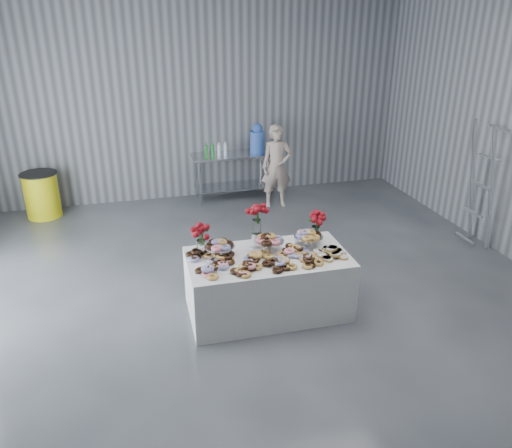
# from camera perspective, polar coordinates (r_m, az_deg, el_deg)

# --- Properties ---
(ground) EXTENTS (9.00, 9.00, 0.00)m
(ground) POSITION_cam_1_polar(r_m,az_deg,el_deg) (6.11, 0.58, -10.74)
(ground) COLOR #383B40
(ground) RESTS_ON ground
(room_walls) EXTENTS (8.04, 9.04, 4.02)m
(room_walls) POSITION_cam_1_polar(r_m,az_deg,el_deg) (5.11, -2.56, 14.51)
(room_walls) COLOR gray
(room_walls) RESTS_ON ground
(display_table) EXTENTS (1.92, 1.03, 0.75)m
(display_table) POSITION_cam_1_polar(r_m,az_deg,el_deg) (6.06, 1.36, -6.85)
(display_table) COLOR white
(display_table) RESTS_ON ground
(prep_table) EXTENTS (1.50, 0.60, 0.90)m
(prep_table) POSITION_cam_1_polar(r_m,az_deg,el_deg) (9.59, -2.76, 6.39)
(prep_table) COLOR silver
(prep_table) RESTS_ON ground
(donut_mounds) EXTENTS (1.82, 0.83, 0.09)m
(donut_mounds) POSITION_cam_1_polar(r_m,az_deg,el_deg) (5.82, 1.53, -3.52)
(donut_mounds) COLOR tan
(donut_mounds) RESTS_ON display_table
(cake_stand_left) EXTENTS (0.36, 0.36, 0.17)m
(cake_stand_left) POSITION_cam_1_polar(r_m,az_deg,el_deg) (5.84, -4.20, -2.42)
(cake_stand_left) COLOR silver
(cake_stand_left) RESTS_ON display_table
(cake_stand_mid) EXTENTS (0.36, 0.36, 0.17)m
(cake_stand_mid) POSITION_cam_1_polar(r_m,az_deg,el_deg) (5.96, 1.49, -1.81)
(cake_stand_mid) COLOR silver
(cake_stand_mid) RESTS_ON display_table
(cake_stand_right) EXTENTS (0.36, 0.36, 0.17)m
(cake_stand_right) POSITION_cam_1_polar(r_m,az_deg,el_deg) (6.10, 6.02, -1.31)
(cake_stand_right) COLOR silver
(cake_stand_right) RESTS_ON display_table
(danish_pile) EXTENTS (0.48, 0.48, 0.11)m
(danish_pile) POSITION_cam_1_polar(r_m,az_deg,el_deg) (5.95, 8.77, -3.02)
(danish_pile) COLOR silver
(danish_pile) RESTS_ON display_table
(bouquet_left) EXTENTS (0.26, 0.26, 0.42)m
(bouquet_left) POSITION_cam_1_polar(r_m,az_deg,el_deg) (5.84, -6.35, -0.82)
(bouquet_left) COLOR white
(bouquet_left) RESTS_ON display_table
(bouquet_right) EXTENTS (0.26, 0.26, 0.42)m
(bouquet_right) POSITION_cam_1_polar(r_m,az_deg,el_deg) (6.22, 6.92, 0.71)
(bouquet_right) COLOR white
(bouquet_right) RESTS_ON display_table
(bouquet_center) EXTENTS (0.26, 0.26, 0.57)m
(bouquet_center) POSITION_cam_1_polar(r_m,az_deg,el_deg) (6.01, 0.08, 0.94)
(bouquet_center) COLOR silver
(bouquet_center) RESTS_ON display_table
(water_jug) EXTENTS (0.28, 0.28, 0.55)m
(water_jug) POSITION_cam_1_polar(r_m,az_deg,el_deg) (9.56, 0.15, 9.67)
(water_jug) COLOR #4274E1
(water_jug) RESTS_ON prep_table
(drink_bottles) EXTENTS (0.54, 0.08, 0.27)m
(drink_bottles) POSITION_cam_1_polar(r_m,az_deg,el_deg) (9.32, -4.62, 8.50)
(drink_bottles) COLOR #268C33
(drink_bottles) RESTS_ON prep_table
(person) EXTENTS (0.60, 0.43, 1.53)m
(person) POSITION_cam_1_polar(r_m,az_deg,el_deg) (9.20, 2.39, 6.59)
(person) COLOR #CC8C93
(person) RESTS_ON ground
(trash_barrel) EXTENTS (0.63, 0.63, 0.81)m
(trash_barrel) POSITION_cam_1_polar(r_m,az_deg,el_deg) (9.58, -23.28, 3.08)
(trash_barrel) COLOR yellow
(trash_barrel) RESTS_ON ground
(stepladder) EXTENTS (0.52, 0.49, 1.97)m
(stepladder) POSITION_cam_1_polar(r_m,az_deg,el_deg) (8.25, 24.34, 4.02)
(stepladder) COLOR silver
(stepladder) RESTS_ON ground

